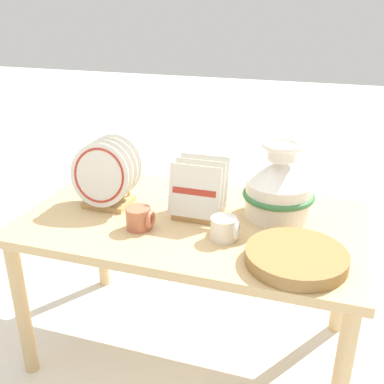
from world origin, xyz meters
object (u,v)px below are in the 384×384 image
Objects in this scene: dish_rack_round_plates at (106,178)px; dish_rack_square_plates at (199,197)px; ceramic_vase at (279,186)px; wicker_charger_stack at (296,257)px; mug_terracotta_glaze at (140,218)px; mug_cream_glaze at (225,229)px.

dish_rack_round_plates is 0.38m from dish_rack_square_plates.
ceramic_vase is 0.30m from dish_rack_square_plates.
wicker_charger_stack is 3.23× the size of mug_terracotta_glaze.
dish_rack_round_plates is 0.26m from mug_terracotta_glaze.
mug_cream_glaze is 0.31m from mug_terracotta_glaze.
wicker_charger_stack is 0.27m from mug_cream_glaze.
dish_rack_square_plates reaches higher than mug_terracotta_glaze.
dish_rack_round_plates is at bearing 144.90° from mug_terracotta_glaze.
mug_cream_glaze is (-0.15, -0.24, -0.08)m from ceramic_vase.
dish_rack_round_plates is at bearing -175.77° from dish_rack_square_plates.
mug_terracotta_glaze reaches higher than wicker_charger_stack.
mug_cream_glaze is at bearing -47.68° from dish_rack_square_plates.
dish_rack_square_plates is 0.25m from mug_terracotta_glaze.
ceramic_vase reaches higher than mug_terracotta_glaze.
dish_rack_round_plates reaches higher than mug_terracotta_glaze.
mug_terracotta_glaze is at bearing -150.80° from ceramic_vase.
dish_rack_square_plates is at bearing 132.32° from mug_cream_glaze.
wicker_charger_stack is at bearing -6.79° from mug_terracotta_glaze.
wicker_charger_stack is at bearing -15.34° from dish_rack_round_plates.
dish_rack_square_plates is at bearing -163.45° from ceramic_vase.
dish_rack_square_plates reaches higher than mug_cream_glaze.
ceramic_vase is at bearing 29.20° from mug_terracotta_glaze.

